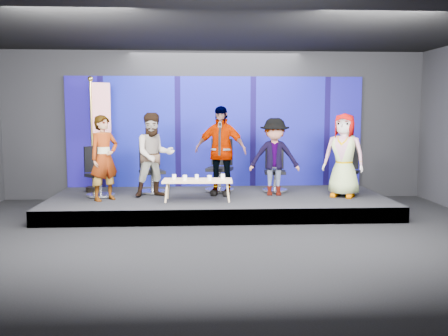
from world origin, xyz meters
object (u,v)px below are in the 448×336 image
(chair_d, at_px, (275,177))
(flag_stand, at_px, (98,131))
(mug_b, at_px, (185,178))
(mug_c, at_px, (197,177))
(mug_d, at_px, (210,178))
(panelist_a, at_px, (104,158))
(mug_a, at_px, (174,177))
(panelist_b, at_px, (154,155))
(mug_e, at_px, (223,176))
(panelist_e, at_px, (344,155))
(coffee_table, at_px, (198,181))
(panelist_d, at_px, (274,157))
(panelist_c, at_px, (220,151))
(chair_e, at_px, (346,177))
(chair_a, at_px, (99,180))
(chair_b, at_px, (152,177))
(chair_c, at_px, (220,174))

(chair_d, distance_m, flag_stand, 4.06)
(mug_b, height_order, mug_c, mug_b)
(mug_d, height_order, flag_stand, flag_stand)
(panelist_a, bearing_deg, mug_c, -42.99)
(mug_a, bearing_deg, mug_c, 4.31)
(panelist_b, bearing_deg, flag_stand, 129.92)
(mug_b, relative_size, mug_e, 1.04)
(flag_stand, bearing_deg, panelist_e, -33.33)
(mug_c, bearing_deg, panelist_e, 2.95)
(panelist_e, xyz_separation_m, mug_e, (-2.53, -0.20, -0.40))
(coffee_table, height_order, mug_d, mug_d)
(coffee_table, distance_m, mug_d, 0.27)
(panelist_b, distance_m, mug_b, 0.97)
(panelist_d, height_order, mug_d, panelist_d)
(panelist_c, relative_size, chair_e, 1.76)
(panelist_b, relative_size, panelist_e, 1.01)
(flag_stand, bearing_deg, chair_d, -25.75)
(panelist_a, xyz_separation_m, chair_d, (3.59, 0.92, -0.52))
(chair_a, height_order, panelist_b, panelist_b)
(panelist_c, height_order, panelist_e, panelist_c)
(panelist_b, relative_size, mug_b, 16.99)
(panelist_a, height_order, mug_c, panelist_a)
(chair_b, xyz_separation_m, coffee_table, (1.00, -1.02, 0.03))
(panelist_a, distance_m, panelist_e, 4.91)
(chair_c, distance_m, chair_d, 1.22)
(panelist_a, height_order, chair_d, panelist_a)
(panelist_c, xyz_separation_m, mug_c, (-0.51, -0.53, -0.48))
(panelist_b, relative_size, panelist_d, 1.07)
(chair_b, bearing_deg, chair_e, -22.46)
(panelist_c, distance_m, mug_c, 0.88)
(coffee_table, bearing_deg, panelist_b, 149.73)
(chair_c, height_order, mug_b, chair_c)
(panelist_d, bearing_deg, flag_stand, 174.30)
(panelist_d, xyz_separation_m, mug_d, (-1.40, -0.68, -0.35))
(chair_d, bearing_deg, mug_a, -150.84)
(panelist_e, xyz_separation_m, mug_a, (-3.51, -0.19, -0.40))
(chair_c, height_order, mug_e, chair_c)
(panelist_b, distance_m, coffee_table, 1.15)
(chair_b, relative_size, chair_d, 1.07)
(chair_d, bearing_deg, flag_stand, -178.35)
(chair_d, xyz_separation_m, chair_e, (1.51, -0.32, 0.02))
(mug_c, xyz_separation_m, mug_e, (0.53, -0.04, 0.01))
(coffee_table, distance_m, mug_e, 0.53)
(chair_d, xyz_separation_m, flag_stand, (-3.93, 0.24, 1.02))
(panelist_d, bearing_deg, chair_d, 84.78)
(panelist_a, distance_m, chair_d, 3.74)
(mug_b, bearing_deg, mug_a, 141.72)
(chair_e, bearing_deg, mug_b, -136.01)
(chair_b, xyz_separation_m, mug_d, (1.24, -1.12, 0.12))
(panelist_a, relative_size, mug_d, 17.31)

